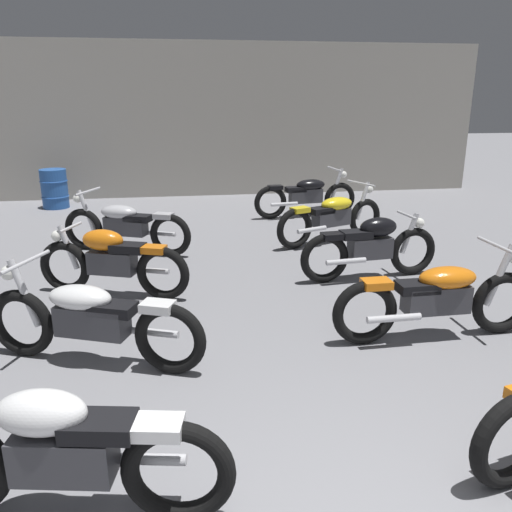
{
  "coord_description": "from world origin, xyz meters",
  "views": [
    {
      "loc": [
        -0.92,
        -1.64,
        2.41
      ],
      "look_at": [
        0.0,
        4.23,
        0.55
      ],
      "focal_mm": 36.4,
      "sensor_mm": 36.0,
      "label": 1
    }
  ],
  "objects_px": {
    "motorcycle_left_row_0": "(62,451)",
    "motorcycle_right_row_4": "(306,195)",
    "motorcycle_right_row_1": "(438,297)",
    "motorcycle_right_row_3": "(332,216)",
    "motorcycle_left_row_1": "(91,319)",
    "motorcycle_left_row_2": "(111,260)",
    "motorcycle_left_row_3": "(125,225)",
    "motorcycle_right_row_2": "(371,246)",
    "oil_drum": "(54,189)"
  },
  "relations": [
    {
      "from": "motorcycle_left_row_0",
      "to": "motorcycle_right_row_3",
      "type": "relative_size",
      "value": 0.95
    },
    {
      "from": "motorcycle_left_row_1",
      "to": "motorcycle_right_row_3",
      "type": "bearing_deg",
      "value": 47.34
    },
    {
      "from": "motorcycle_left_row_2",
      "to": "oil_drum",
      "type": "relative_size",
      "value": 2.22
    },
    {
      "from": "motorcycle_left_row_0",
      "to": "motorcycle_left_row_2",
      "type": "height_order",
      "value": "same"
    },
    {
      "from": "motorcycle_right_row_1",
      "to": "motorcycle_right_row_3",
      "type": "relative_size",
      "value": 1.06
    },
    {
      "from": "motorcycle_left_row_3",
      "to": "motorcycle_right_row_4",
      "type": "xyz_separation_m",
      "value": [
        3.43,
        2.03,
        0.0
      ]
    },
    {
      "from": "motorcycle_left_row_1",
      "to": "motorcycle_right_row_4",
      "type": "bearing_deg",
      "value": 58.55
    },
    {
      "from": "motorcycle_right_row_4",
      "to": "oil_drum",
      "type": "relative_size",
      "value": 2.55
    },
    {
      "from": "motorcycle_left_row_0",
      "to": "motorcycle_right_row_1",
      "type": "bearing_deg",
      "value": 30.06
    },
    {
      "from": "motorcycle_left_row_3",
      "to": "motorcycle_left_row_1",
      "type": "bearing_deg",
      "value": -90.11
    },
    {
      "from": "motorcycle_left_row_1",
      "to": "motorcycle_left_row_0",
      "type": "bearing_deg",
      "value": -86.67
    },
    {
      "from": "motorcycle_left_row_1",
      "to": "oil_drum",
      "type": "relative_size",
      "value": 2.42
    },
    {
      "from": "motorcycle_left_row_2",
      "to": "motorcycle_left_row_3",
      "type": "xyz_separation_m",
      "value": [
        0.01,
        1.86,
        -0.01
      ]
    },
    {
      "from": "motorcycle_left_row_2",
      "to": "motorcycle_right_row_4",
      "type": "xyz_separation_m",
      "value": [
        3.44,
        3.89,
        -0.01
      ]
    },
    {
      "from": "motorcycle_left_row_0",
      "to": "oil_drum",
      "type": "distance_m",
      "value": 9.41
    },
    {
      "from": "motorcycle_left_row_2",
      "to": "motorcycle_right_row_3",
      "type": "height_order",
      "value": "motorcycle_right_row_3"
    },
    {
      "from": "motorcycle_left_row_1",
      "to": "motorcycle_right_row_1",
      "type": "xyz_separation_m",
      "value": [
        3.38,
        0.01,
        0.0
      ]
    },
    {
      "from": "motorcycle_left_row_2",
      "to": "motorcycle_left_row_3",
      "type": "distance_m",
      "value": 1.86
    },
    {
      "from": "motorcycle_right_row_3",
      "to": "motorcycle_right_row_1",
      "type": "bearing_deg",
      "value": -90.2
    },
    {
      "from": "motorcycle_left_row_3",
      "to": "motorcycle_right_row_1",
      "type": "distance_m",
      "value": 4.92
    },
    {
      "from": "motorcycle_left_row_1",
      "to": "motorcycle_left_row_2",
      "type": "xyz_separation_m",
      "value": [
        -0.0,
        1.73,
        0.01
      ]
    },
    {
      "from": "motorcycle_right_row_2",
      "to": "motorcycle_right_row_3",
      "type": "xyz_separation_m",
      "value": [
        0.02,
        1.83,
        -0.01
      ]
    },
    {
      "from": "motorcycle_left_row_3",
      "to": "motorcycle_right_row_3",
      "type": "height_order",
      "value": "same"
    },
    {
      "from": "motorcycle_right_row_1",
      "to": "oil_drum",
      "type": "distance_m",
      "value": 8.98
    },
    {
      "from": "motorcycle_left_row_1",
      "to": "motorcycle_right_row_1",
      "type": "relative_size",
      "value": 0.95
    },
    {
      "from": "motorcycle_left_row_0",
      "to": "motorcycle_right_row_2",
      "type": "distance_m",
      "value": 4.96
    },
    {
      "from": "motorcycle_right_row_1",
      "to": "motorcycle_right_row_4",
      "type": "xyz_separation_m",
      "value": [
        0.06,
        5.62,
        0.0
      ]
    },
    {
      "from": "motorcycle_left_row_0",
      "to": "motorcycle_right_row_3",
      "type": "xyz_separation_m",
      "value": [
        3.28,
        5.57,
        -0.01
      ]
    },
    {
      "from": "motorcycle_left_row_3",
      "to": "motorcycle_right_row_4",
      "type": "height_order",
      "value": "same"
    },
    {
      "from": "motorcycle_left_row_1",
      "to": "motorcycle_left_row_3",
      "type": "distance_m",
      "value": 3.6
    },
    {
      "from": "motorcycle_right_row_1",
      "to": "motorcycle_right_row_3",
      "type": "bearing_deg",
      "value": 89.8
    },
    {
      "from": "motorcycle_right_row_2",
      "to": "oil_drum",
      "type": "relative_size",
      "value": 2.32
    },
    {
      "from": "motorcycle_right_row_2",
      "to": "motorcycle_left_row_2",
      "type": "bearing_deg",
      "value": -178.08
    },
    {
      "from": "motorcycle_left_row_2",
      "to": "motorcycle_right_row_3",
      "type": "bearing_deg",
      "value": 29.86
    },
    {
      "from": "motorcycle_left_row_2",
      "to": "motorcycle_left_row_0",
      "type": "bearing_deg",
      "value": -88.25
    },
    {
      "from": "motorcycle_left_row_1",
      "to": "motorcycle_right_row_3",
      "type": "xyz_separation_m",
      "value": [
        3.39,
        3.68,
        0.0
      ]
    },
    {
      "from": "motorcycle_right_row_2",
      "to": "oil_drum",
      "type": "xyz_separation_m",
      "value": [
        -5.19,
        5.48,
        -0.03
      ]
    },
    {
      "from": "motorcycle_right_row_1",
      "to": "motorcycle_right_row_2",
      "type": "distance_m",
      "value": 1.84
    },
    {
      "from": "motorcycle_left_row_0",
      "to": "motorcycle_left_row_1",
      "type": "height_order",
      "value": "motorcycle_left_row_1"
    },
    {
      "from": "motorcycle_left_row_0",
      "to": "motorcycle_left_row_1",
      "type": "relative_size",
      "value": 0.95
    },
    {
      "from": "motorcycle_right_row_1",
      "to": "motorcycle_right_row_2",
      "type": "xyz_separation_m",
      "value": [
        -0.0,
        1.84,
        0.01
      ]
    },
    {
      "from": "motorcycle_left_row_0",
      "to": "oil_drum",
      "type": "xyz_separation_m",
      "value": [
        -1.92,
        9.21,
        -0.03
      ]
    },
    {
      "from": "motorcycle_right_row_3",
      "to": "motorcycle_left_row_3",
      "type": "bearing_deg",
      "value": -178.56
    },
    {
      "from": "motorcycle_left_row_1",
      "to": "motorcycle_left_row_3",
      "type": "height_order",
      "value": "same"
    },
    {
      "from": "motorcycle_left_row_2",
      "to": "motorcycle_right_row_1",
      "type": "height_order",
      "value": "motorcycle_right_row_1"
    },
    {
      "from": "motorcycle_right_row_3",
      "to": "oil_drum",
      "type": "relative_size",
      "value": 2.42
    },
    {
      "from": "motorcycle_left_row_0",
      "to": "motorcycle_right_row_1",
      "type": "xyz_separation_m",
      "value": [
        3.27,
        1.89,
        -0.01
      ]
    },
    {
      "from": "motorcycle_left_row_0",
      "to": "motorcycle_right_row_4",
      "type": "xyz_separation_m",
      "value": [
        3.33,
        7.51,
        -0.01
      ]
    },
    {
      "from": "motorcycle_left_row_0",
      "to": "motorcycle_right_row_1",
      "type": "distance_m",
      "value": 3.78
    },
    {
      "from": "motorcycle_left_row_3",
      "to": "motorcycle_right_row_3",
      "type": "xyz_separation_m",
      "value": [
        3.39,
        0.08,
        0.0
      ]
    }
  ]
}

